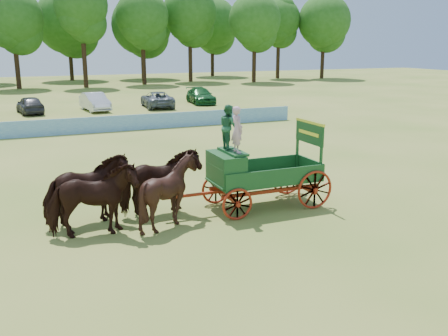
% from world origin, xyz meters
% --- Properties ---
extents(ground, '(160.00, 160.00, 0.00)m').
position_xyz_m(ground, '(0.00, 0.00, 0.00)').
color(ground, '#9C9346').
rests_on(ground, ground).
extents(horse_lead_left, '(2.76, 1.41, 2.27)m').
position_xyz_m(horse_lead_left, '(-5.38, -0.37, 1.13)').
color(horse_lead_left, black).
rests_on(horse_lead_left, ground).
extents(horse_lead_right, '(2.89, 1.80, 2.27)m').
position_xyz_m(horse_lead_right, '(-5.38, 0.73, 1.13)').
color(horse_lead_right, black).
rests_on(horse_lead_right, ground).
extents(horse_wheel_left, '(2.40, 2.22, 2.27)m').
position_xyz_m(horse_wheel_left, '(-2.98, -0.37, 1.14)').
color(horse_wheel_left, black).
rests_on(horse_wheel_left, ground).
extents(horse_wheel_right, '(2.78, 1.45, 2.27)m').
position_xyz_m(horse_wheel_right, '(-2.98, 0.73, 1.13)').
color(horse_wheel_right, black).
rests_on(horse_wheel_right, ground).
extents(farm_dray, '(6.00, 2.00, 3.71)m').
position_xyz_m(farm_dray, '(-0.01, 0.21, 1.63)').
color(farm_dray, '#A92B10').
rests_on(farm_dray, ground).
extents(sponsor_banner, '(26.00, 0.08, 1.05)m').
position_xyz_m(sponsor_banner, '(-1.00, 18.00, 0.53)').
color(sponsor_banner, '#216BB3').
rests_on(sponsor_banner, ground).
extents(treeline, '(92.75, 23.59, 15.54)m').
position_xyz_m(treeline, '(-2.71, 60.98, 9.42)').
color(treeline, '#382314').
rests_on(treeline, ground).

